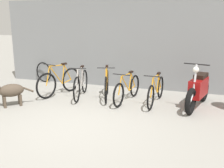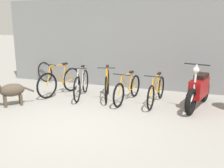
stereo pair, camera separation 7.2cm
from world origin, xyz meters
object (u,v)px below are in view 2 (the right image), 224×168
Objects in this scene: bicycle_1 at (81,84)px; bicycle_4 at (156,91)px; bicycle_0 at (60,82)px; bicycle_2 at (107,85)px; spare_tire_left at (45,72)px; bicycle_3 at (128,89)px; motorcycle at (199,90)px; stray_dog at (8,90)px.

bicycle_1 reaches higher than bicycle_4.
bicycle_0 is at bearing -104.64° from bicycle_1.
spare_tire_left is (-2.76, 1.20, -0.03)m from bicycle_2.
bicycle_3 is 2.41× the size of spare_tire_left.
motorcycle is 2.03× the size of stray_dog.
motorcycle is at bearing 78.87° from bicycle_1.
bicycle_4 is at bearing 154.92° from stray_dog.
motorcycle is 5.29m from spare_tire_left.
bicycle_0 reaches higher than bicycle_2.
motorcycle is at bearing 99.69° from bicycle_3.
bicycle_2 is (1.41, 0.09, -0.00)m from bicycle_0.
motorcycle is (3.79, 0.04, 0.07)m from bicycle_0.
bicycle_3 is 0.75m from bicycle_4.
bicycle_2 reaches higher than bicycle_1.
bicycle_3 is (1.33, 0.01, -0.04)m from bicycle_1.
bicycle_2 is at bearing 167.76° from stray_dog.
stray_dog is (-1.36, -1.34, 0.04)m from bicycle_1.
motorcycle is at bearing 106.75° from bicycle_0.
bicycle_1 is at bearing -74.57° from motorcycle.
bicycle_2 is at bearing -23.46° from spare_tire_left.
spare_tire_left is at bearing -103.33° from bicycle_3.
bicycle_1 reaches higher than spare_tire_left.
bicycle_0 is at bearing -103.72° from bicycle_2.
bicycle_1 is 2.36× the size of spare_tire_left.
motorcycle is at bearing -13.62° from spare_tire_left.
spare_tire_left is at bearing -130.69° from bicycle_2.
spare_tire_left is (-2.04, 1.31, -0.02)m from bicycle_1.
bicycle_4 is (2.77, 0.03, -0.05)m from bicycle_0.
motorcycle is at bearing 150.24° from stray_dog.
bicycle_0 is 2.33× the size of spare_tire_left.
bicycle_1 is 2.42m from spare_tire_left.
bicycle_1 is 0.73m from bicycle_2.
bicycle_3 is at bearing 62.84° from bicycle_2.
bicycle_0 is at bearing -85.35° from bicycle_4.
bicycle_1 is 0.97× the size of bicycle_4.
motorcycle is 4.68m from stray_dog.
bicycle_0 is at bearing -43.62° from spare_tire_left.
bicycle_0 is 2.77m from bicycle_4.
bicycle_1 is 2.08m from bicycle_4.
bicycle_2 is at bearing 109.69° from bicycle_0.
spare_tire_left is (-1.35, 1.28, -0.03)m from bicycle_0.
bicycle_4 is at bearing -75.48° from motorcycle.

